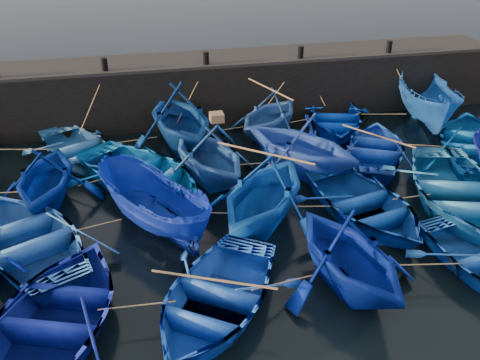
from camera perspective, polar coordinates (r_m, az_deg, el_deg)
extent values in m
plane|color=black|center=(14.89, 2.67, -8.21)|extent=(120.00, 120.00, 0.00)
cube|color=black|center=(23.47, -3.88, 9.65)|extent=(26.00, 2.50, 2.50)
cube|color=black|center=(23.07, -3.99, 12.72)|extent=(26.00, 2.50, 0.12)
cylinder|color=black|center=(21.91, -14.25, 11.88)|extent=(0.24, 0.24, 0.50)
cylinder|color=black|center=(22.13, -3.65, 12.86)|extent=(0.24, 0.24, 0.50)
cylinder|color=black|center=(23.05, 6.49, 13.40)|extent=(0.24, 0.24, 0.50)
cylinder|color=black|center=(24.60, 15.63, 13.54)|extent=(0.24, 0.24, 0.50)
imported|color=#276298|center=(20.57, -16.89, 3.19)|extent=(4.95, 5.53, 0.95)
imported|color=navy|center=(20.49, -6.48, 6.68)|extent=(4.91, 5.47, 2.56)
imported|color=#265596|center=(21.45, 3.15, 7.07)|extent=(5.02, 5.01, 2.00)
imported|color=#002B98|center=(22.79, 10.12, 6.58)|extent=(4.50, 5.37, 0.96)
imported|color=#1552AC|center=(23.95, 19.39, 7.88)|extent=(3.25, 5.61, 2.04)
imported|color=navy|center=(17.76, -20.02, 0.43)|extent=(3.85, 4.30, 2.04)
imported|color=#045DAB|center=(18.13, -10.50, 0.73)|extent=(6.32, 6.59, 1.11)
imported|color=#1F4E8D|center=(17.97, -3.36, 2.93)|extent=(4.82, 5.18, 2.23)
imported|color=blue|center=(18.58, 6.55, 3.93)|extent=(5.83, 5.93, 2.37)
imported|color=#113AA5|center=(20.38, 14.33, 3.30)|extent=(4.90, 5.48, 0.94)
imported|color=#07518F|center=(21.66, 24.02, 3.54)|extent=(6.17, 6.94, 1.19)
imported|color=blue|center=(15.76, -21.57, -5.76)|extent=(5.61, 6.32, 1.08)
imported|color=navy|center=(15.61, -9.37, -2.74)|extent=(3.94, 4.76, 1.77)
imported|color=#0A49B2|center=(15.53, 2.55, -1.18)|extent=(5.89, 5.99, 2.39)
imported|color=navy|center=(16.65, 13.18, -2.52)|extent=(4.53, 5.56, 1.01)
imported|color=#2375C1|center=(18.10, 22.10, -0.98)|extent=(5.57, 6.68, 1.19)
imported|color=navy|center=(12.98, -19.01, -13.55)|extent=(5.36, 6.27, 1.10)
imported|color=blue|center=(12.86, -2.79, -12.39)|extent=(5.57, 5.93, 1.00)
imported|color=navy|center=(13.48, 11.57, -7.64)|extent=(4.35, 4.79, 2.17)
cube|color=brown|center=(17.50, -2.50, 6.71)|extent=(0.44, 0.44, 0.28)
cylinder|color=tan|center=(21.14, -22.90, 3.03)|extent=(2.68, 0.62, 0.04)
cylinder|color=tan|center=(20.56, -11.62, 4.12)|extent=(2.02, 0.32, 0.04)
cylinder|color=tan|center=(21.12, -1.53, 5.41)|extent=(1.81, 0.30, 0.04)
cylinder|color=tan|center=(22.15, 6.71, 6.37)|extent=(1.14, 0.30, 0.04)
cylinder|color=tan|center=(23.36, 14.80, 6.81)|extent=(2.10, 0.47, 0.04)
cylinder|color=tan|center=(18.00, -15.11, -0.09)|extent=(1.15, 0.46, 0.04)
cylinder|color=tan|center=(18.14, -6.90, 1.02)|extent=(0.50, 0.12, 0.04)
cylinder|color=tan|center=(18.47, 1.65, 1.77)|extent=(1.43, 0.11, 0.04)
cylinder|color=tan|center=(19.55, 10.55, 2.88)|extent=(1.29, 0.47, 0.04)
cylinder|color=tan|center=(20.94, 19.33, 3.48)|extent=(1.92, 0.73, 0.04)
cylinder|color=tan|center=(15.68, -15.41, -4.78)|extent=(1.60, 0.42, 0.04)
cylinder|color=tan|center=(15.74, -3.37, -3.50)|extent=(1.43, 0.42, 0.04)
cylinder|color=tan|center=(16.17, 7.97, -2.80)|extent=(1.32, 0.31, 0.04)
cylinder|color=tan|center=(17.32, 17.83, -1.72)|extent=(1.30, 0.08, 0.04)
cylinder|color=tan|center=(12.78, -10.93, -13.02)|extent=(1.76, 0.13, 0.04)
cylinder|color=tan|center=(13.21, 4.57, -10.85)|extent=(1.62, 0.25, 0.04)
cylinder|color=tan|center=(14.46, 18.66, -8.54)|extent=(2.01, 0.40, 0.04)
cylinder|color=tan|center=(21.72, -15.48, 7.97)|extent=(1.28, 1.16, 2.09)
cylinder|color=tan|center=(21.95, -5.17, 9.14)|extent=(1.45, 0.87, 2.09)
cylinder|color=tan|center=(22.82, 4.42, 9.95)|extent=(1.84, 0.60, 2.09)
cylinder|color=tan|center=(23.38, 7.84, 10.24)|extent=(1.17, 0.34, 2.09)
cylinder|color=tan|center=(24.79, 16.78, 10.37)|extent=(1.07, 0.79, 2.09)
cylinder|color=#99724C|center=(21.09, 3.22, 9.67)|extent=(1.08, 2.84, 0.06)
cylinder|color=#99724C|center=(20.17, 14.50, 4.57)|extent=(1.77, 2.49, 0.06)
cylinder|color=#99724C|center=(14.95, 2.65, 2.88)|extent=(2.34, 1.97, 0.06)
cylinder|color=#99724C|center=(12.51, -2.85, -10.57)|extent=(2.74, 1.32, 0.06)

